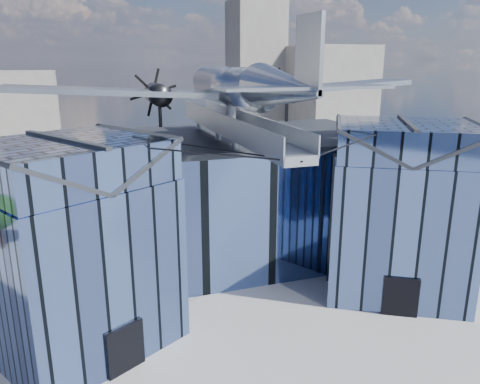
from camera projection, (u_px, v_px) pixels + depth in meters
name	position (u px, v px, depth m)	size (l,w,h in m)	color
ground_plane	(250.00, 303.00, 31.26)	(120.00, 120.00, 0.00)	gray
museum	(224.00, 200.00, 35.05)	(32.88, 24.50, 17.60)	#475D91
bg_towers	(152.00, 96.00, 74.98)	(77.00, 24.50, 26.00)	slate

